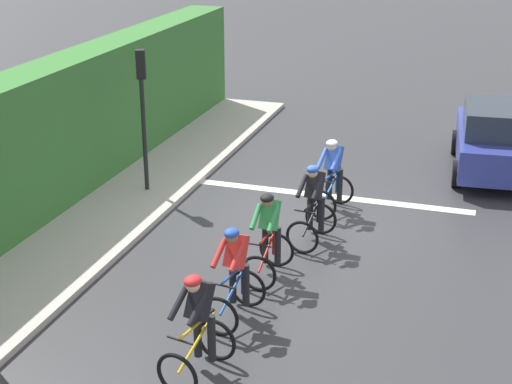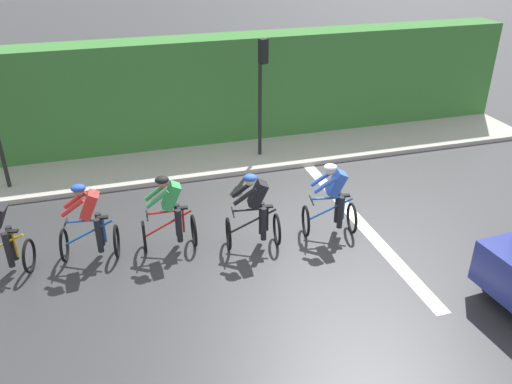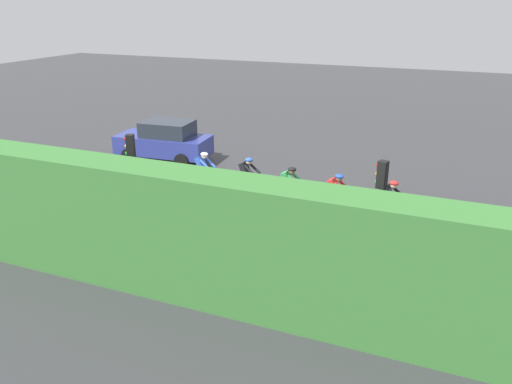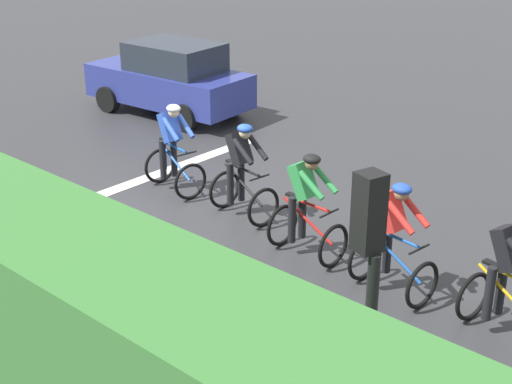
{
  "view_description": "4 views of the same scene",
  "coord_description": "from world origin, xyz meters",
  "px_view_note": "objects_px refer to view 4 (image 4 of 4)",
  "views": [
    {
      "loc": [
        -3.59,
        14.62,
        6.53
      ],
      "look_at": [
        0.55,
        1.65,
        1.18
      ],
      "focal_mm": 53.61,
      "sensor_mm": 36.0,
      "label": 1
    },
    {
      "loc": [
        -9.42,
        3.72,
        6.19
      ],
      "look_at": [
        0.53,
        0.76,
        0.72
      ],
      "focal_mm": 37.12,
      "sensor_mm": 36.0,
      "label": 2
    },
    {
      "loc": [
        14.73,
        7.71,
        6.73
      ],
      "look_at": [
        0.69,
        1.89,
        0.92
      ],
      "focal_mm": 35.71,
      "sensor_mm": 36.0,
      "label": 3
    },
    {
      "loc": [
        8.06,
        8.96,
        5.36
      ],
      "look_at": [
        0.33,
        2.09,
        0.97
      ],
      "focal_mm": 52.29,
      "sensor_mm": 36.0,
      "label": 4
    }
  ],
  "objects_px": {
    "cyclist_fourth": "(242,172)",
    "cyclist_trailing": "(173,149)",
    "cyclist_second": "(392,241)",
    "car_navy": "(170,78)",
    "traffic_light_far_junction": "(366,305)",
    "cyclist_mid": "(306,207)",
    "cyclist_lead": "(509,280)"
  },
  "relations": [
    {
      "from": "car_navy",
      "to": "traffic_light_far_junction",
      "type": "height_order",
      "value": "traffic_light_far_junction"
    },
    {
      "from": "cyclist_lead",
      "to": "car_navy",
      "type": "bearing_deg",
      "value": -110.03
    },
    {
      "from": "cyclist_mid",
      "to": "cyclist_fourth",
      "type": "xyz_separation_m",
      "value": [
        -0.41,
        -1.68,
        0.0
      ]
    },
    {
      "from": "traffic_light_far_junction",
      "to": "cyclist_lead",
      "type": "bearing_deg",
      "value": -175.93
    },
    {
      "from": "car_navy",
      "to": "cyclist_second",
      "type": "bearing_deg",
      "value": 66.39
    },
    {
      "from": "cyclist_lead",
      "to": "cyclist_trailing",
      "type": "relative_size",
      "value": 1.0
    },
    {
      "from": "cyclist_second",
      "to": "traffic_light_far_junction",
      "type": "height_order",
      "value": "traffic_light_far_junction"
    },
    {
      "from": "cyclist_fourth",
      "to": "traffic_light_far_junction",
      "type": "bearing_deg",
      "value": 51.37
    },
    {
      "from": "cyclist_mid",
      "to": "traffic_light_far_junction",
      "type": "height_order",
      "value": "traffic_light_far_junction"
    },
    {
      "from": "cyclist_second",
      "to": "cyclist_mid",
      "type": "height_order",
      "value": "same"
    },
    {
      "from": "cyclist_second",
      "to": "traffic_light_far_junction",
      "type": "xyz_separation_m",
      "value": [
        3.62,
        1.91,
        1.43
      ]
    },
    {
      "from": "cyclist_lead",
      "to": "cyclist_mid",
      "type": "relative_size",
      "value": 1.0
    },
    {
      "from": "cyclist_fourth",
      "to": "car_navy",
      "type": "bearing_deg",
      "value": -121.32
    },
    {
      "from": "car_navy",
      "to": "traffic_light_far_junction",
      "type": "xyz_separation_m",
      "value": [
        7.38,
        10.51,
        1.35
      ]
    },
    {
      "from": "cyclist_fourth",
      "to": "cyclist_second",
      "type": "bearing_deg",
      "value": 81.21
    },
    {
      "from": "cyclist_mid",
      "to": "cyclist_trailing",
      "type": "distance_m",
      "value": 3.42
    },
    {
      "from": "cyclist_second",
      "to": "cyclist_fourth",
      "type": "xyz_separation_m",
      "value": [
        -0.5,
        -3.25,
        0.0
      ]
    },
    {
      "from": "cyclist_second",
      "to": "cyclist_fourth",
      "type": "bearing_deg",
      "value": -98.79
    },
    {
      "from": "car_navy",
      "to": "cyclist_lead",
      "type": "bearing_deg",
      "value": 69.97
    },
    {
      "from": "cyclist_lead",
      "to": "cyclist_second",
      "type": "bearing_deg",
      "value": -89.21
    },
    {
      "from": "cyclist_second",
      "to": "car_navy",
      "type": "bearing_deg",
      "value": -113.61
    },
    {
      "from": "cyclist_mid",
      "to": "cyclist_trailing",
      "type": "xyz_separation_m",
      "value": [
        -0.41,
        -3.39,
        0.0
      ]
    },
    {
      "from": "cyclist_trailing",
      "to": "car_navy",
      "type": "relative_size",
      "value": 0.39
    },
    {
      "from": "cyclist_fourth",
      "to": "cyclist_lead",
      "type": "bearing_deg",
      "value": 84.41
    },
    {
      "from": "cyclist_trailing",
      "to": "traffic_light_far_junction",
      "type": "xyz_separation_m",
      "value": [
        4.13,
        6.87,
        1.43
      ]
    },
    {
      "from": "cyclist_lead",
      "to": "car_navy",
      "type": "xyz_separation_m",
      "value": [
        -3.74,
        -10.25,
        0.08
      ]
    },
    {
      "from": "cyclist_mid",
      "to": "cyclist_trailing",
      "type": "height_order",
      "value": "same"
    },
    {
      "from": "cyclist_mid",
      "to": "cyclist_lead",
      "type": "bearing_deg",
      "value": 88.75
    },
    {
      "from": "cyclist_second",
      "to": "cyclist_trailing",
      "type": "height_order",
      "value": "same"
    },
    {
      "from": "cyclist_mid",
      "to": "traffic_light_far_junction",
      "type": "distance_m",
      "value": 5.28
    },
    {
      "from": "cyclist_fourth",
      "to": "cyclist_trailing",
      "type": "height_order",
      "value": "same"
    },
    {
      "from": "car_navy",
      "to": "cyclist_fourth",
      "type": "bearing_deg",
      "value": 58.68
    }
  ]
}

